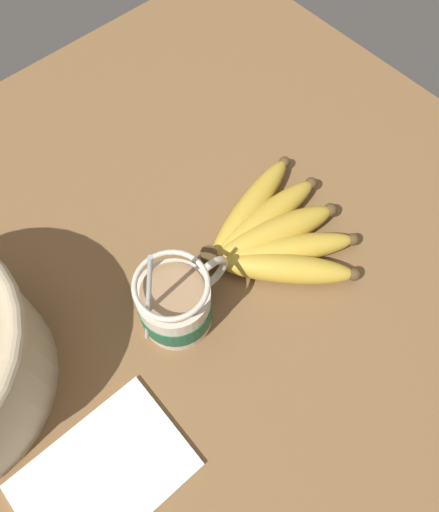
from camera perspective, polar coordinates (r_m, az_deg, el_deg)
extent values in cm
cube|color=brown|center=(63.02, -1.90, -3.81)|extent=(94.14, 94.14, 3.30)
cylinder|color=beige|center=(56.54, -5.07, -5.67)|extent=(8.16, 8.16, 7.46)
cylinder|color=#195638|center=(56.92, -5.04, -5.83)|extent=(8.36, 8.36, 3.31)
torus|color=beige|center=(56.75, -1.27, -2.20)|extent=(5.44, 0.90, 5.44)
cylinder|color=#997551|center=(53.02, -5.40, -4.12)|extent=(6.96, 6.96, 0.40)
torus|color=beige|center=(51.29, -5.57, -3.27)|extent=(8.16, 8.16, 0.60)
cylinder|color=#B2B2B7|center=(50.79, -8.13, -5.26)|extent=(3.49, 0.50, 15.99)
ellipsoid|color=#B2B2B7|center=(58.37, -5.99, -7.35)|extent=(3.00, 2.00, 0.80)
cylinder|color=#4C381E|center=(59.92, -1.21, -0.27)|extent=(2.00, 2.00, 3.00)
ellipsoid|color=gold|center=(60.88, 7.52, -1.42)|extent=(13.92, 14.62, 3.64)
sphere|color=#4C381E|center=(62.16, 15.13, -2.03)|extent=(1.64, 1.64, 1.64)
ellipsoid|color=gold|center=(62.11, 7.58, 0.69)|extent=(16.52, 12.07, 3.55)
sphere|color=#4C381E|center=(64.49, 14.99, 1.84)|extent=(1.60, 1.60, 1.60)
ellipsoid|color=gold|center=(62.89, 6.35, 2.58)|extent=(16.68, 8.31, 3.95)
sphere|color=#4C381E|center=(65.90, 12.55, 5.16)|extent=(1.78, 1.78, 1.78)
ellipsoid|color=gold|center=(64.08, 5.25, 4.26)|extent=(16.91, 3.81, 3.62)
sphere|color=#4C381E|center=(68.02, 10.44, 8.17)|extent=(1.63, 1.63, 1.63)
ellipsoid|color=gold|center=(65.06, 3.61, 5.65)|extent=(17.72, 7.76, 3.41)
sphere|color=#4C381E|center=(69.77, 7.44, 10.61)|extent=(1.53, 1.53, 1.53)
cube|color=white|center=(57.03, -13.12, -23.23)|extent=(17.27, 12.24, 0.60)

